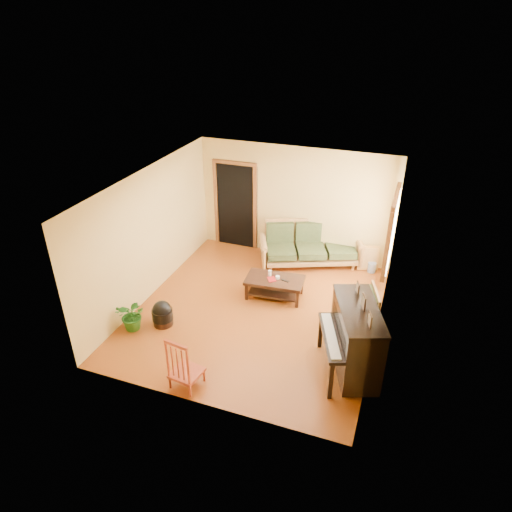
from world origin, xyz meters
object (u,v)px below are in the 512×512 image
at_px(potted_plant, 133,315).
at_px(footstool, 163,316).
at_px(armchair, 354,310).
at_px(red_chair, 186,361).
at_px(ceramic_crock, 372,267).
at_px(sofa, 311,245).
at_px(piano, 355,341).
at_px(coffee_table, 275,288).

bearing_deg(potted_plant, footstool, 35.75).
relative_size(armchair, red_chair, 0.89).
height_order(footstool, red_chair, red_chair).
bearing_deg(ceramic_crock, sofa, -175.56).
distance_m(piano, footstool, 3.54).
xyz_separation_m(sofa, piano, (1.50, -3.19, 0.13)).
xyz_separation_m(armchair, ceramic_crock, (0.06, 2.20, -0.31)).
height_order(sofa, armchair, sofa).
bearing_deg(sofa, piano, -87.49).
relative_size(sofa, piano, 1.62).
distance_m(red_chair, ceramic_crock, 5.04).
bearing_deg(potted_plant, sofa, 54.84).
xyz_separation_m(coffee_table, red_chair, (-0.52, -2.81, 0.26)).
bearing_deg(footstool, piano, -0.59).
xyz_separation_m(armchair, potted_plant, (-3.76, -1.37, -0.12)).
distance_m(armchair, potted_plant, 4.00).
height_order(sofa, potted_plant, sofa).
distance_m(coffee_table, potted_plant, 2.82).
distance_m(piano, ceramic_crock, 3.34).
bearing_deg(footstool, potted_plant, -144.25).
relative_size(footstool, ceramic_crock, 1.71).
height_order(red_chair, ceramic_crock, red_chair).
height_order(footstool, ceramic_crock, footstool).
bearing_deg(sofa, armchair, -80.31).
bearing_deg(armchair, piano, -98.46).
bearing_deg(potted_plant, piano, 3.90).
height_order(sofa, piano, piano).
xyz_separation_m(coffee_table, ceramic_crock, (1.74, 1.67, -0.10)).
bearing_deg(ceramic_crock, footstool, -136.19).
height_order(ceramic_crock, potted_plant, potted_plant).
distance_m(footstool, ceramic_crock, 4.71).
distance_m(red_chair, potted_plant, 1.82).
bearing_deg(piano, footstool, 159.27).
distance_m(piano, red_chair, 2.66).
relative_size(coffee_table, footstool, 2.99).
bearing_deg(ceramic_crock, armchair, -91.65).
distance_m(footstool, potted_plant, 0.53).
bearing_deg(armchair, footstool, -179.82).
height_order(armchair, potted_plant, armchair).
distance_m(armchair, red_chair, 3.17).
distance_m(armchair, piano, 1.13).
relative_size(piano, footstool, 3.58).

